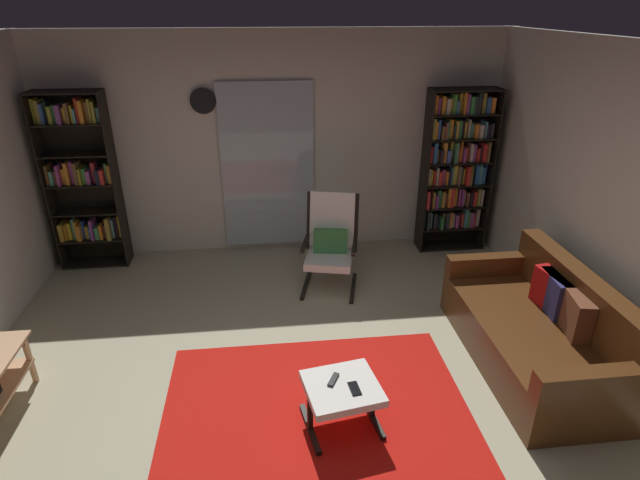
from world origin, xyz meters
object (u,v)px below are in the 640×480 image
at_px(leather_sofa, 540,331).
at_px(lounge_armchair, 331,240).
at_px(bookshelf_near_tv, 82,177).
at_px(bookshelf_near_sofa, 456,167).
at_px(cell_phone, 355,388).
at_px(tv_remote, 333,380).
at_px(wall_clock, 203,101).
at_px(ottoman, 342,392).

xyz_separation_m(leather_sofa, lounge_armchair, (-1.59, 1.54, 0.23)).
height_order(bookshelf_near_tv, bookshelf_near_sofa, bookshelf_near_tv).
height_order(lounge_armchair, cell_phone, lounge_armchair).
xyz_separation_m(tv_remote, wall_clock, (-1.06, 3.03, 1.47)).
height_order(bookshelf_near_sofa, tv_remote, bookshelf_near_sofa).
relative_size(leather_sofa, cell_phone, 13.29).
bearing_deg(bookshelf_near_tv, cell_phone, -48.73).
distance_m(cell_phone, wall_clock, 3.66).
bearing_deg(bookshelf_near_sofa, cell_phone, -120.66).
bearing_deg(ottoman, leather_sofa, 16.99).
bearing_deg(ottoman, wall_clock, 109.97).
xyz_separation_m(bookshelf_near_tv, wall_clock, (1.39, 0.18, 0.77)).
bearing_deg(bookshelf_near_tv, wall_clock, 7.44).
bearing_deg(ottoman, cell_phone, -32.77).
height_order(lounge_armchair, tv_remote, lounge_armchair).
relative_size(lounge_armchair, tv_remote, 7.10).
bearing_deg(bookshelf_near_sofa, bookshelf_near_tv, 179.54).
height_order(leather_sofa, wall_clock, wall_clock).
height_order(bookshelf_near_sofa, leather_sofa, bookshelf_near_sofa).
relative_size(leather_sofa, lounge_armchair, 1.82).
bearing_deg(tv_remote, bookshelf_near_tv, 158.79).
relative_size(leather_sofa, tv_remote, 12.92).
distance_m(bookshelf_near_sofa, lounge_armchair, 1.87).
bearing_deg(bookshelf_near_sofa, tv_remote, -123.57).
bearing_deg(lounge_armchair, bookshelf_near_sofa, 25.87).
relative_size(ottoman, tv_remote, 4.12).
height_order(bookshelf_near_tv, lounge_armchair, bookshelf_near_tv).
bearing_deg(cell_phone, bookshelf_near_sofa, 52.58).
xyz_separation_m(ottoman, tv_remote, (-0.06, 0.05, 0.08)).
xyz_separation_m(bookshelf_near_sofa, leather_sofa, (-0.02, -2.32, -0.75)).
bearing_deg(leather_sofa, tv_remote, -165.04).
relative_size(bookshelf_near_tv, leather_sofa, 1.08).
bearing_deg(tv_remote, leather_sofa, 42.99).
relative_size(cell_phone, wall_clock, 0.48).
height_order(bookshelf_near_sofa, ottoman, bookshelf_near_sofa).
distance_m(bookshelf_near_sofa, wall_clock, 3.04).
relative_size(bookshelf_near_tv, wall_clock, 6.95).
relative_size(leather_sofa, wall_clock, 6.42).
xyz_separation_m(lounge_armchair, tv_remote, (-0.25, -2.03, -0.16)).
xyz_separation_m(bookshelf_near_sofa, ottoman, (-1.81, -2.86, -0.75)).
bearing_deg(ottoman, tv_remote, 136.89).
bearing_deg(leather_sofa, bookshelf_near_sofa, 89.50).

